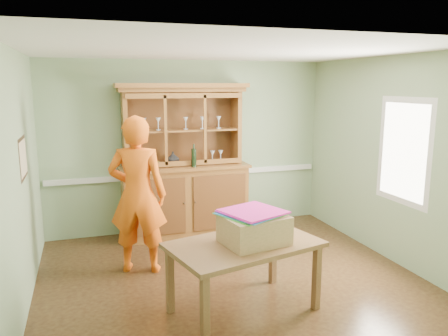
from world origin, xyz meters
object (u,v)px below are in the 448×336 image
object	(u,v)px
cardboard_box	(254,229)
china_hutch	(184,183)
dining_table	(244,251)
person	(138,195)

from	to	relation	value
cardboard_box	china_hutch	bearing A→B (deg)	92.89
dining_table	cardboard_box	xyz separation A→B (m)	(0.09, -0.04, 0.23)
cardboard_box	person	bearing A→B (deg)	125.40
dining_table	person	world-z (taller)	person
cardboard_box	dining_table	bearing A→B (deg)	157.80
china_hutch	cardboard_box	distance (m)	2.60
dining_table	person	bearing A→B (deg)	109.87
dining_table	cardboard_box	distance (m)	0.25
china_hutch	cardboard_box	size ratio (longest dim) A/B	3.80
dining_table	cardboard_box	world-z (taller)	cardboard_box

